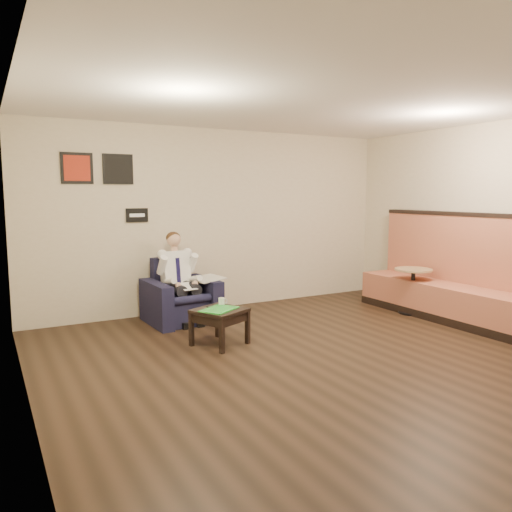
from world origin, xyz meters
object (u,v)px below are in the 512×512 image
green_folder (219,309)px  cafe_table (413,291)px  smartphone (212,306)px  coffee_mug (222,301)px  armchair (181,291)px  side_table (220,327)px  banquette (451,267)px  seated_man (184,281)px

green_folder → cafe_table: bearing=1.1°
green_folder → smartphone: bearing=90.5°
smartphone → green_folder: bearing=-104.0°
coffee_mug → green_folder: bearing=-121.9°
armchair → coffee_mug: armchair is taller
smartphone → side_table: bearing=-97.4°
smartphone → banquette: bearing=-24.9°
side_table → banquette: bearing=-7.9°
smartphone → cafe_table: size_ratio=0.20×
green_folder → cafe_table: 3.25m
seated_man → banquette: bearing=-27.9°
green_folder → banquette: bearing=-7.3°
coffee_mug → cafe_table: 3.12m
seated_man → smartphone: bearing=-93.1°
green_folder → smartphone: (-0.00, 0.19, -0.00)m
armchair → side_table: bearing=-91.9°
side_table → green_folder: size_ratio=1.22×
side_table → green_folder: bearing=-121.9°
armchair → cafe_table: size_ratio=1.33×
banquette → cafe_table: bearing=111.7°
side_table → coffee_mug: (0.11, 0.18, 0.27)m
cafe_table → smartphone: bearing=177.7°
armchair → seated_man: 0.20m
side_table → banquette: (3.43, -0.47, 0.54)m
armchair → banquette: banquette is taller
smartphone → armchair: bearing=75.5°
side_table → smartphone: smartphone is taller
coffee_mug → smartphone: (-0.13, -0.02, -0.04)m
coffee_mug → side_table: bearing=-121.9°
side_table → cafe_table: (3.23, 0.03, 0.12)m
side_table → smartphone: 0.28m
armchair → green_folder: bearing=-92.7°
seated_man → banquette: size_ratio=0.41×
green_folder → smartphone: size_ratio=3.21×
coffee_mug → seated_man: bearing=97.4°
armchair → seated_man: size_ratio=0.75×
side_table → cafe_table: size_ratio=0.78×
green_folder → banquette: size_ratio=0.15×
seated_man → green_folder: seated_man is taller
banquette → cafe_table: size_ratio=4.31×
cafe_table → green_folder: bearing=-178.9°
armchair → side_table: armchair is taller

